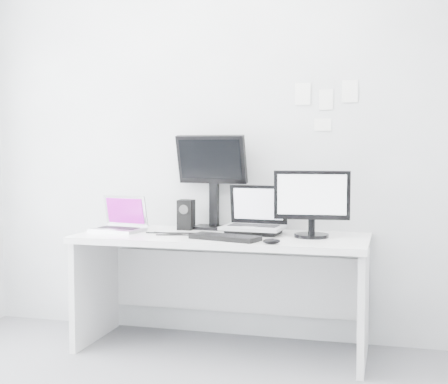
# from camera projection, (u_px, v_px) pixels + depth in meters

# --- Properties ---
(back_wall) EXTENTS (3.60, 0.00, 3.60)m
(back_wall) POSITION_uv_depth(u_px,v_px,m) (235.00, 136.00, 4.24)
(back_wall) COLOR silver
(back_wall) RESTS_ON ground
(desk) EXTENTS (1.80, 0.70, 0.73)m
(desk) POSITION_uv_depth(u_px,v_px,m) (222.00, 293.00, 3.97)
(desk) COLOR white
(desk) RESTS_ON ground
(macbook) EXTENTS (0.36, 0.29, 0.24)m
(macbook) POSITION_uv_depth(u_px,v_px,m) (117.00, 213.00, 4.11)
(macbook) COLOR #B5B5B9
(macbook) RESTS_ON desk
(speaker) EXTENTS (0.11, 0.11, 0.20)m
(speaker) POSITION_uv_depth(u_px,v_px,m) (186.00, 215.00, 4.20)
(speaker) COLOR black
(speaker) RESTS_ON desk
(dell_laptop) EXTENTS (0.40, 0.32, 0.31)m
(dell_laptop) POSITION_uv_depth(u_px,v_px,m) (253.00, 209.00, 3.97)
(dell_laptop) COLOR #A2A4A9
(dell_laptop) RESTS_ON desk
(rear_monitor) EXTENTS (0.49, 0.22, 0.64)m
(rear_monitor) POSITION_uv_depth(u_px,v_px,m) (213.00, 181.00, 4.21)
(rear_monitor) COLOR black
(rear_monitor) RESTS_ON desk
(samsung_monitor) EXTENTS (0.48, 0.25, 0.42)m
(samsung_monitor) POSITION_uv_depth(u_px,v_px,m) (312.00, 203.00, 3.83)
(samsung_monitor) COLOR black
(samsung_monitor) RESTS_ON desk
(keyboard) EXTENTS (0.44, 0.26, 0.03)m
(keyboard) POSITION_uv_depth(u_px,v_px,m) (225.00, 237.00, 3.74)
(keyboard) COLOR black
(keyboard) RESTS_ON desk
(mouse) EXTENTS (0.12, 0.09, 0.03)m
(mouse) POSITION_uv_depth(u_px,v_px,m) (271.00, 241.00, 3.57)
(mouse) COLOR black
(mouse) RESTS_ON desk
(wall_note_0) EXTENTS (0.10, 0.00, 0.14)m
(wall_note_0) POSITION_uv_depth(u_px,v_px,m) (303.00, 94.00, 4.10)
(wall_note_0) COLOR white
(wall_note_0) RESTS_ON back_wall
(wall_note_1) EXTENTS (0.09, 0.00, 0.13)m
(wall_note_1) POSITION_uv_depth(u_px,v_px,m) (326.00, 100.00, 4.06)
(wall_note_1) COLOR white
(wall_note_1) RESTS_ON back_wall
(wall_note_2) EXTENTS (0.10, 0.00, 0.14)m
(wall_note_2) POSITION_uv_depth(u_px,v_px,m) (350.00, 91.00, 4.02)
(wall_note_2) COLOR white
(wall_note_2) RESTS_ON back_wall
(wall_note_3) EXTENTS (0.11, 0.00, 0.08)m
(wall_note_3) POSITION_uv_depth(u_px,v_px,m) (323.00, 125.00, 4.08)
(wall_note_3) COLOR white
(wall_note_3) RESTS_ON back_wall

